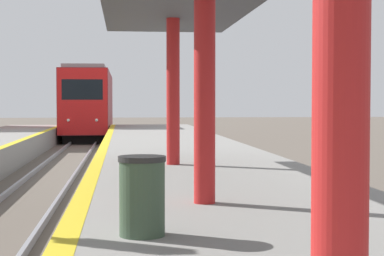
{
  "coord_description": "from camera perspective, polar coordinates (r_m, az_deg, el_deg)",
  "views": [
    {
      "loc": [
        2.27,
        -2.29,
        2.44
      ],
      "look_at": [
        4.18,
        15.28,
        1.73
      ],
      "focal_mm": 60.0,
      "sensor_mm": 36.0,
      "label": 1
    }
  ],
  "objects": [
    {
      "name": "train",
      "position": [
        44.76,
        -9.09,
        2.19
      ],
      "size": [
        2.88,
        16.08,
        4.66
      ],
      "color": "black",
      "rests_on": "ground"
    },
    {
      "name": "trash_bin",
      "position": [
        7.1,
        -4.46,
        -6.01
      ],
      "size": [
        0.53,
        0.53,
        0.88
      ],
      "color": "#384C38",
      "rests_on": "platform_right"
    }
  ]
}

